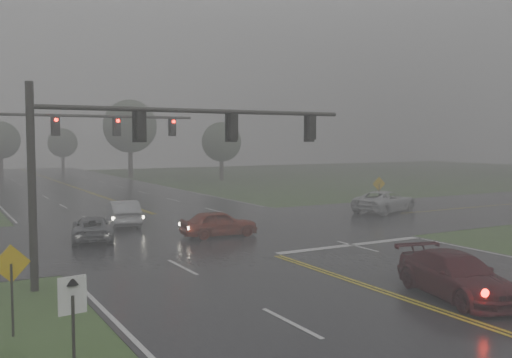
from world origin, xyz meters
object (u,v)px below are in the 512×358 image
sedan_red (219,237)px  car_grey (93,240)px  signal_gantry_near (145,144)px  signal_gantry_far (58,137)px  sedan_silver (123,226)px  pickup_white (385,212)px  sedan_maroon (456,298)px

sedan_red → car_grey: size_ratio=0.95×
signal_gantry_near → signal_gantry_far: bearing=89.7°
sedan_silver → car_grey: (-2.80, -4.09, 0.00)m
sedan_silver → signal_gantry_far: (-2.85, 4.09, 5.29)m
sedan_red → pickup_white: bearing=-72.6°
sedan_silver → pickup_white: 18.17m
sedan_maroon → signal_gantry_far: (-7.75, 24.74, 5.29)m
pickup_white → signal_gantry_near: 23.63m
signal_gantry_far → sedan_maroon: bearing=-72.6°
sedan_red → signal_gantry_near: (-6.22, -6.58, 4.98)m
sedan_silver → sedan_maroon: bearing=112.5°
sedan_red → pickup_white: (14.64, 3.34, 0.00)m
sedan_red → car_grey: 6.48m
signal_gantry_near → signal_gantry_far: (0.09, 17.01, 0.31)m
sedan_maroon → signal_gantry_near: 12.08m
sedan_maroon → car_grey: (-7.70, 16.55, 0.00)m
sedan_maroon → sedan_silver: size_ratio=1.08×
car_grey → pickup_white: pickup_white is taller
sedan_red → car_grey: bearing=74.3°
pickup_white → signal_gantry_far: 22.58m
sedan_red → signal_gantry_far: signal_gantry_far is taller
sedan_maroon → car_grey: 18.26m
pickup_white → car_grey: bearing=76.6°
sedan_red → sedan_silver: sedan_silver is taller
car_grey → signal_gantry_far: (-0.05, 8.19, 5.29)m
sedan_silver → car_grey: sedan_silver is taller
sedan_red → sedan_silver: (-3.28, 6.33, 0.00)m
pickup_white → signal_gantry_far: bearing=54.7°
sedan_silver → signal_gantry_far: 7.27m
sedan_red → sedan_silver: bearing=31.9°
sedan_silver → pickup_white: same height
sedan_red → pickup_white: pickup_white is taller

